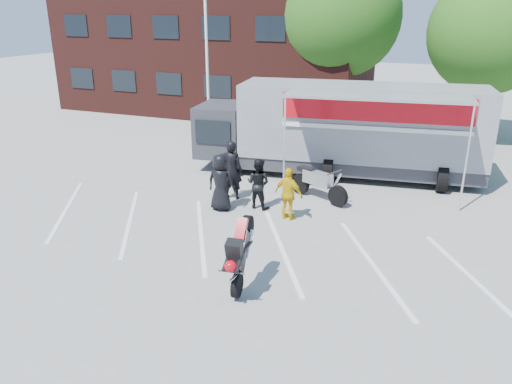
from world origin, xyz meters
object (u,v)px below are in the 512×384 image
Objects in this scene: tree_mid at (491,33)px; transporter_truck at (344,175)px; parked_motorcycle at (318,200)px; spectator_leather_b at (232,170)px; tree_left at (340,16)px; flagpole at (211,30)px; spectator_hivis at (289,194)px; spectator_leather_c at (258,183)px; spectator_leather_a at (221,182)px; stunt_bike_rider at (245,284)px.

tree_mid is 0.72× the size of transporter_truck.
spectator_leather_b reaches higher than parked_motorcycle.
tree_left is 4.38× the size of spectator_leather_b.
parked_motorcycle is at bearing -115.42° from tree_mid.
transporter_truck is 4.54× the size of parked_motorcycle.
parked_motorcycle is (6.40, -5.19, -5.05)m from flagpole.
parked_motorcycle is at bearing -87.47° from spectator_hivis.
spectator_leather_c is at bearing 155.86° from parked_motorcycle.
spectator_leather_a reaches higher than transporter_truck.
flagpole is at bearing 75.88° from parked_motorcycle.
spectator_hivis is at bearing -167.10° from parked_motorcycle.
spectator_hivis is (2.30, -0.98, -0.18)m from spectator_leather_b.
spectator_leather_a reaches higher than spectator_hivis.
spectator_hivis is (-0.28, 3.94, 0.81)m from stunt_bike_rider.
tree_mid is at bearing -98.90° from spectator_hivis.
stunt_bike_rider is 5.64m from spectator_leather_b.
tree_mid is at bearing -112.69° from spectator_leather_c.
tree_left is at bearing 89.99° from stunt_bike_rider.
transporter_truck is 6.62× the size of spectator_hivis.
spectator_leather_b is at bearing 133.96° from parked_motorcycle.
tree_mid is 4.16× the size of stunt_bike_rider.
spectator_leather_c reaches higher than parked_motorcycle.
spectator_hivis is (-0.62, -4.82, 0.81)m from transporter_truck.
flagpole is at bearing -64.74° from spectator_leather_b.
spectator_leather_a is 1.12× the size of spectator_leather_c.
spectator_leather_a is at bearing -121.49° from tree_mid.
tree_left reaches higher than tree_mid.
spectator_leather_c is at bearing -151.27° from spectator_leather_a.
parked_motorcycle is at bearing -166.78° from spectator_leather_b.
spectator_hivis reaches higher than stunt_bike_rider.
parked_motorcycle is (2.16, -11.19, -5.57)m from tree_left.
spectator_leather_a is 1.04m from spectator_leather_b.
tree_mid is 14.02m from spectator_leather_b.
parked_motorcycle is at bearing -39.05° from flagpole.
stunt_bike_rider is at bearing -100.03° from transporter_truck.
stunt_bike_rider is 0.93× the size of spectator_leather_b.
spectator_leather_b is 1.22× the size of spectator_hivis.
parked_motorcycle is 1.27× the size of stunt_bike_rider.
tree_mid is 4.75× the size of spectator_leather_c.
spectator_leather_a reaches higher than spectator_leather_c.
flagpole is 9.67m from parked_motorcycle.
spectator_leather_c is (0.56, -12.57, -4.76)m from tree_left.
spectator_leather_a is 1.12× the size of spectator_hivis.
flagpole reaches higher than tree_mid.
flagpole reaches higher than spectator_leather_b.
parked_motorcycle is at bearing -132.67° from spectator_leather_c.
spectator_leather_b is 1.22× the size of spectator_leather_c.
tree_left reaches higher than parked_motorcycle.
flagpole is at bearing -47.42° from spectator_leather_c.
tree_left reaches higher than spectator_leather_a.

